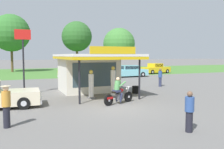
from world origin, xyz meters
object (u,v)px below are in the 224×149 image
parked_car_back_row_centre (78,73)px  parked_car_back_row_left (128,72)px  gas_pump_offside (113,83)px  bystander_admiring_sedan (160,77)px  bystander_chatting_near_pumps (6,105)px  gas_pump_nearside (91,85)px  roadside_pole_sign (23,50)px  parked_car_back_row_right (156,69)px  spare_tire_stack (136,90)px  bystander_strolling_foreground (189,111)px  motorcycle_with_rider (118,93)px

parked_car_back_row_centre → parked_car_back_row_left: 6.55m
gas_pump_offside → parked_car_back_row_centre: gas_pump_offside is taller
bystander_admiring_sedan → bystander_chatting_near_pumps: bystander_chatting_near_pumps is taller
gas_pump_nearside → parked_car_back_row_centre: (2.86, 14.32, -0.19)m
bystander_chatting_near_pumps → roadside_pole_sign: roadside_pole_sign is taller
gas_pump_nearside → parked_car_back_row_right: bearing=46.4°
parked_car_back_row_right → spare_tire_stack: size_ratio=8.42×
bystander_strolling_foreground → roadside_pole_sign: bearing=115.0°
parked_car_back_row_right → bystander_admiring_sedan: bystander_admiring_sedan is taller
parked_car_back_row_left → spare_tire_stack: parked_car_back_row_left is taller
parked_car_back_row_centre → bystander_admiring_sedan: bystander_admiring_sedan is taller
gas_pump_offside → bystander_chatting_near_pumps: bearing=-143.7°
bystander_admiring_sedan → gas_pump_nearside: bearing=-156.8°
parked_car_back_row_left → bystander_strolling_foreground: size_ratio=3.67×
bystander_admiring_sedan → parked_car_back_row_right: bearing=58.1°
gas_pump_nearside → gas_pump_offside: bearing=0.0°
roadside_pole_sign → spare_tire_stack: bearing=-17.3°
parked_car_back_row_left → spare_tire_stack: bearing=-114.0°
bystander_strolling_foreground → spare_tire_stack: bystander_strolling_foreground is taller
bystander_admiring_sedan → gas_pump_offside: bearing=-151.6°
gas_pump_nearside → parked_car_back_row_right: size_ratio=0.37×
bystander_strolling_foreground → motorcycle_with_rider: bearing=92.9°
bystander_admiring_sedan → bystander_chatting_near_pumps: bearing=-147.3°
bystander_strolling_foreground → roadside_pole_sign: roadside_pole_sign is taller
parked_car_back_row_centre → parked_car_back_row_right: size_ratio=0.99×
parked_car_back_row_left → bystander_admiring_sedan: bystander_admiring_sedan is taller
bystander_chatting_near_pumps → spare_tire_stack: (8.82, 5.60, -0.63)m
parked_car_back_row_centre → spare_tire_stack: (0.92, -13.59, -0.40)m
gas_pump_nearside → parked_car_back_row_left: (9.31, 13.16, -0.15)m
parked_car_back_row_centre → motorcycle_with_rider: bearing=-96.6°
parked_car_back_row_left → roadside_pole_sign: (-13.33, -10.00, 2.49)m
parked_car_back_row_left → bystander_admiring_sedan: size_ratio=3.39×
gas_pump_nearside → parked_car_back_row_right: gas_pump_nearside is taller
parked_car_back_row_centre → gas_pump_nearside: bearing=-101.3°
gas_pump_offside → bystander_admiring_sedan: size_ratio=1.26×
gas_pump_offside → parked_car_back_row_centre: size_ratio=0.42×
parked_car_back_row_right → parked_car_back_row_left: bearing=-150.7°
gas_pump_offside → bystander_admiring_sedan: (6.07, 3.28, -0.09)m
gas_pump_nearside → bystander_chatting_near_pumps: (-5.05, -4.87, 0.05)m
bystander_strolling_foreground → gas_pump_offside: bearing=87.4°
gas_pump_offside → parked_car_back_row_centre: (1.28, 14.32, -0.30)m
parked_car_back_row_left → roadside_pole_sign: size_ratio=1.21×
motorcycle_with_rider → parked_car_back_row_left: bearing=61.6°
motorcycle_with_rider → bystander_strolling_foreground: bearing=-87.1°
gas_pump_offside → gas_pump_nearside: bearing=-180.0°
gas_pump_offside → bystander_admiring_sedan: bearing=28.4°
gas_pump_nearside → spare_tire_stack: bearing=10.9°
parked_car_back_row_left → bystander_admiring_sedan: (-1.66, -9.88, 0.17)m
gas_pump_offside → bystander_strolling_foreground: 8.08m
gas_pump_offside → roadside_pole_sign: 6.81m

